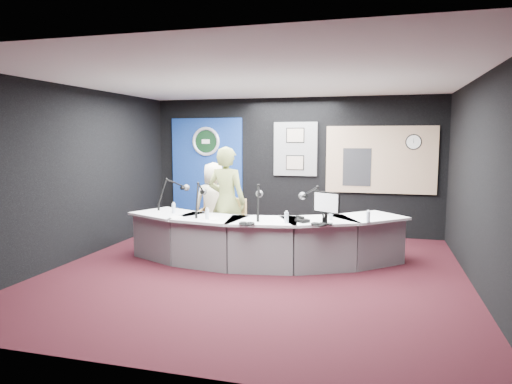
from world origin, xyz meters
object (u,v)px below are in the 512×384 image
(armchair_right, at_px, (227,227))
(person_woman, at_px, (227,202))
(broadcast_desk, at_px, (261,239))
(armchair_left, at_px, (214,219))
(person_man, at_px, (214,203))

(armchair_right, bearing_deg, person_woman, -157.14)
(broadcast_desk, distance_m, person_woman, 0.91)
(armchair_left, distance_m, person_woman, 1.03)
(broadcast_desk, relative_size, armchair_right, 4.55)
(person_man, distance_m, person_woman, 0.94)
(person_woman, bearing_deg, broadcast_desk, 165.20)
(person_man, bearing_deg, broadcast_desk, 130.63)
(armchair_left, bearing_deg, broadcast_desk, -50.68)
(broadcast_desk, height_order, armchair_right, armchair_right)
(broadcast_desk, xyz_separation_m, armchair_left, (-1.19, 1.05, 0.09))
(broadcast_desk, height_order, person_woman, person_woman)
(armchair_right, height_order, person_woman, person_woman)
(armchair_right, distance_m, person_woman, 0.42)
(person_man, relative_size, person_woman, 0.83)
(armchair_right, xyz_separation_m, person_woman, (-0.00, 0.00, 0.42))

